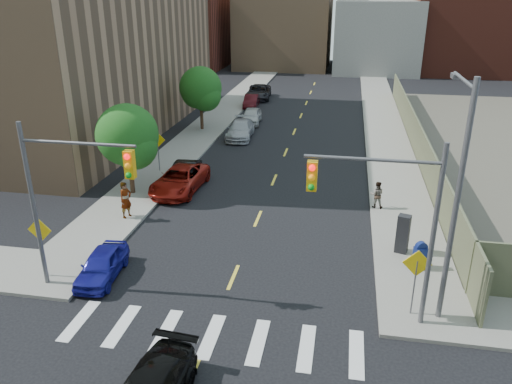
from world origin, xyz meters
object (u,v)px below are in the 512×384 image
at_px(parked_car_blue, 102,265).
at_px(parked_car_red, 180,179).
at_px(parked_car_silver, 240,130).
at_px(parked_car_white, 251,116).
at_px(pedestrian_west, 126,200).
at_px(parked_car_black, 185,174).
at_px(mailbox, 420,255).
at_px(payphone, 403,234).
at_px(parked_car_maroon, 251,101).
at_px(pedestrian_east, 377,195).
at_px(parked_car_grey, 259,92).

distance_m(parked_car_blue, parked_car_red, 10.12).
distance_m(parked_car_red, parked_car_silver, 12.21).
bearing_deg(parked_car_blue, parked_car_red, 84.25).
bearing_deg(parked_car_white, pedestrian_west, -101.00).
distance_m(parked_car_black, parked_car_white, 15.82).
bearing_deg(parked_car_white, mailbox, -67.25).
xyz_separation_m(parked_car_silver, payphone, (11.44, -17.94, 0.37)).
bearing_deg(parked_car_blue, mailbox, 7.46).
bearing_deg(parked_car_silver, parked_car_blue, -96.58).
bearing_deg(parked_car_red, parked_car_white, 88.99).
relative_size(parked_car_red, parked_car_white, 1.27).
bearing_deg(parked_car_black, parked_car_maroon, 86.51).
xyz_separation_m(parked_car_maroon, pedestrian_east, (11.80, -24.52, 0.26)).
bearing_deg(parked_car_maroon, parked_car_red, -93.87).
xyz_separation_m(parked_car_red, parked_car_silver, (1.19, 12.15, -0.02)).
height_order(parked_car_red, mailbox, parked_car_red).
bearing_deg(pedestrian_east, parked_car_maroon, -62.07).
relative_size(parked_car_silver, parked_car_white, 1.17).
height_order(parked_car_blue, parked_car_red, parked_car_red).
bearing_deg(parked_car_silver, parked_car_grey, 91.39).
xyz_separation_m(parked_car_black, parked_car_silver, (1.30, 10.93, 0.05)).
bearing_deg(parked_car_black, parked_car_grey, 86.51).
bearing_deg(pedestrian_west, pedestrian_east, -49.78).
distance_m(parked_car_white, payphone, 25.50).
height_order(parked_car_maroon, parked_car_grey, parked_car_grey).
bearing_deg(parked_car_white, parked_car_red, -97.88).
relative_size(parked_car_grey, pedestrian_east, 3.59).
xyz_separation_m(parked_car_blue, pedestrian_west, (-1.38, 5.66, 0.53)).
height_order(parked_car_blue, parked_car_white, parked_car_white).
distance_m(parked_car_grey, pedestrian_west, 32.69).
distance_m(parked_car_red, mailbox, 15.08).
xyz_separation_m(parked_car_black, pedestrian_east, (11.80, -1.99, 0.25)).
distance_m(parked_car_white, parked_car_grey, 11.28).
relative_size(pedestrian_west, pedestrian_east, 1.30).
bearing_deg(parked_car_grey, parked_car_blue, -95.20).
distance_m(parked_car_black, parked_car_silver, 11.00).
relative_size(mailbox, pedestrian_west, 0.64).
distance_m(mailbox, pedestrian_east, 6.56).
xyz_separation_m(parked_car_red, pedestrian_west, (-1.49, -4.46, 0.41)).
bearing_deg(parked_car_white, payphone, -67.20).
xyz_separation_m(mailbox, pedestrian_east, (-1.59, 6.36, 0.15)).
xyz_separation_m(parked_car_white, pedestrian_west, (-2.68, -21.45, 0.43)).
relative_size(parked_car_red, parked_car_grey, 0.96).
bearing_deg(parked_car_silver, parked_car_black, -100.02).
bearing_deg(payphone, pedestrian_west, -167.78).
distance_m(parked_car_grey, pedestrian_east, 31.28).
bearing_deg(mailbox, pedestrian_west, 148.92).
height_order(parked_car_red, payphone, payphone).
bearing_deg(parked_car_white, parked_car_blue, -96.61).
bearing_deg(parked_car_blue, payphone, 13.65).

